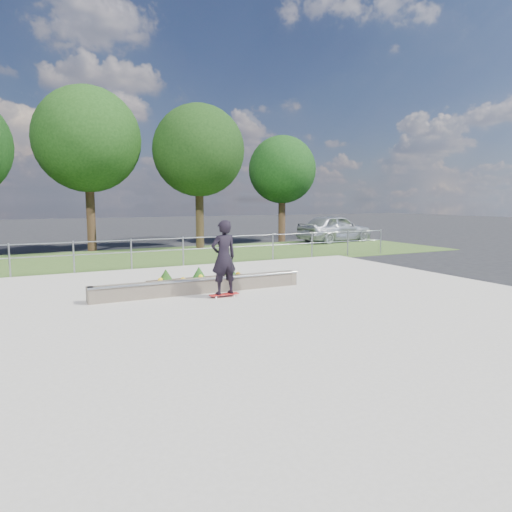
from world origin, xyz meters
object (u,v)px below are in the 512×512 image
at_px(grind_ledge, 201,286).
at_px(planter_bed, 201,282).
at_px(skateboarder, 224,258).
at_px(parked_car, 335,228).

bearing_deg(grind_ledge, planter_bed, 68.80).
relative_size(planter_bed, skateboarder, 1.46).
bearing_deg(planter_bed, grind_ledge, -111.20).
bearing_deg(planter_bed, skateboarder, -84.72).
bearing_deg(grind_ledge, parked_car, 41.48).
height_order(planter_bed, parked_car, parked_car).
height_order(planter_bed, skateboarder, skateboarder).
xyz_separation_m(skateboarder, parked_car, (12.52, 12.19, -0.26)).
relative_size(grind_ledge, skateboarder, 2.92).
relative_size(grind_ledge, planter_bed, 2.00).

